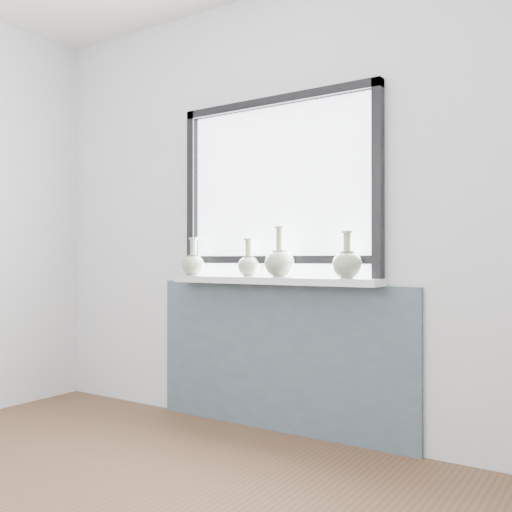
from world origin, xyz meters
The scene contains 8 objects.
back_wall centered at (0.00, 1.81, 1.30)m, with size 3.60×0.02×2.60m, color silver.
apron_panel centered at (0.00, 1.78, 0.43)m, with size 1.70×0.03×0.86m, color #4D606C.
windowsill centered at (0.00, 1.71, 0.88)m, with size 1.32×0.18×0.04m, color white.
window centered at (0.00, 1.77, 1.44)m, with size 1.30×0.06×1.05m.
vase_a centered at (-0.56, 1.69, 0.98)m, with size 0.14×0.14×0.24m.
vase_b centered at (-0.16, 1.71, 0.97)m, with size 0.13×0.13×0.23m.
vase_c centered at (0.07, 1.68, 0.99)m, with size 0.17×0.17×0.29m.
vase_d centered at (0.48, 1.68, 0.98)m, with size 0.16×0.16×0.25m.
Camera 1 is at (1.73, -1.07, 1.00)m, focal length 40.00 mm.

